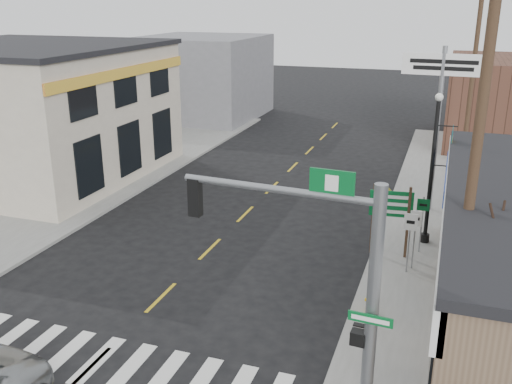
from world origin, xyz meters
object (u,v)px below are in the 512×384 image
(traffic_signal_pole, at_px, (339,284))
(lamp_post, at_px, (435,159))
(utility_pole_near, at_px, (474,165))
(fire_hydrant, at_px, (370,300))
(utility_pole_far, at_px, (472,78))
(dance_center_sign, at_px, (441,90))
(guide_sign, at_px, (391,211))

(traffic_signal_pole, relative_size, lamp_post, 1.02)
(traffic_signal_pole, relative_size, utility_pole_near, 0.58)
(fire_hydrant, xyz_separation_m, utility_pole_far, (2.65, 17.78, 4.65))
(dance_center_sign, distance_m, utility_pole_far, 8.03)
(fire_hydrant, relative_size, dance_center_sign, 0.09)
(fire_hydrant, bearing_deg, guide_sign, 89.40)
(dance_center_sign, height_order, utility_pole_near, utility_pole_near)
(traffic_signal_pole, bearing_deg, utility_pole_far, 87.44)
(traffic_signal_pole, distance_m, utility_pole_near, 5.00)
(traffic_signal_pole, xyz_separation_m, fire_hydrant, (0.07, 5.27, -3.19))
(utility_pole_near, xyz_separation_m, utility_pole_far, (0.23, 19.06, -0.22))
(traffic_signal_pole, bearing_deg, fire_hydrant, 93.43)
(guide_sign, distance_m, utility_pole_far, 14.15)
(traffic_signal_pole, relative_size, dance_center_sign, 0.82)
(dance_center_sign, relative_size, utility_pole_near, 0.71)
(traffic_signal_pole, distance_m, utility_pole_far, 23.26)
(lamp_post, height_order, utility_pole_near, utility_pole_near)
(guide_sign, height_order, lamp_post, lamp_post)
(guide_sign, relative_size, dance_center_sign, 0.38)
(lamp_post, relative_size, utility_pole_far, 0.60)
(traffic_signal_pole, relative_size, utility_pole_far, 0.61)
(fire_hydrant, height_order, dance_center_sign, dance_center_sign)
(traffic_signal_pole, xyz_separation_m, utility_pole_near, (2.48, 4.00, 1.68))
(traffic_signal_pole, bearing_deg, guide_sign, 93.48)
(traffic_signal_pole, relative_size, fire_hydrant, 9.09)
(guide_sign, distance_m, utility_pole_near, 6.94)
(fire_hydrant, distance_m, utility_pole_near, 5.58)
(traffic_signal_pole, height_order, fire_hydrant, traffic_signal_pole)
(dance_center_sign, bearing_deg, utility_pole_near, -80.30)
(guide_sign, xyz_separation_m, utility_pole_near, (2.37, -5.53, 3.45))
(dance_center_sign, height_order, utility_pole_far, utility_pole_far)
(traffic_signal_pole, relative_size, guide_sign, 2.18)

